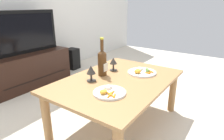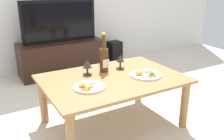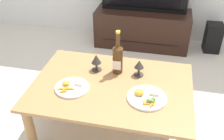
{
  "view_description": "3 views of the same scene",
  "coord_description": "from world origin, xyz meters",
  "px_view_note": "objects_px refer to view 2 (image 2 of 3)",
  "views": [
    {
      "loc": [
        -1.31,
        -0.85,
        1.08
      ],
      "look_at": [
        0.02,
        0.07,
        0.52
      ],
      "focal_mm": 30.43,
      "sensor_mm": 36.0,
      "label": 1
    },
    {
      "loc": [
        -1.0,
        -1.72,
        1.22
      ],
      "look_at": [
        0.01,
        0.04,
        0.51
      ],
      "focal_mm": 39.93,
      "sensor_mm": 36.0,
      "label": 2
    },
    {
      "loc": [
        0.33,
        -1.51,
        1.61
      ],
      "look_at": [
        -0.01,
        0.07,
        0.54
      ],
      "focal_mm": 41.82,
      "sensor_mm": 36.0,
      "label": 3
    }
  ],
  "objects_px": {
    "dinner_plate_left": "(89,87)",
    "dinner_plate_right": "(145,74)",
    "tv_screen": "(60,21)",
    "dining_table": "(113,85)",
    "wine_bottle": "(104,57)",
    "tv_stand": "(62,58)",
    "goblet_right": "(120,59)",
    "floor_speaker": "(115,53)",
    "goblet_left": "(87,65)"
  },
  "relations": [
    {
      "from": "dinner_plate_left",
      "to": "dinner_plate_right",
      "type": "xyz_separation_m",
      "value": [
        0.54,
        -0.0,
        0.0
      ]
    },
    {
      "from": "tv_screen",
      "to": "dinner_plate_right",
      "type": "relative_size",
      "value": 3.67
    },
    {
      "from": "dining_table",
      "to": "wine_bottle",
      "type": "bearing_deg",
      "value": 86.67
    },
    {
      "from": "tv_screen",
      "to": "dinner_plate_left",
      "type": "relative_size",
      "value": 4.06
    },
    {
      "from": "tv_stand",
      "to": "goblet_right",
      "type": "xyz_separation_m",
      "value": [
        0.12,
        -1.36,
        0.31
      ]
    },
    {
      "from": "dining_table",
      "to": "goblet_right",
      "type": "relative_size",
      "value": 8.89
    },
    {
      "from": "dining_table",
      "to": "wine_bottle",
      "type": "height_order",
      "value": "wine_bottle"
    },
    {
      "from": "tv_stand",
      "to": "floor_speaker",
      "type": "xyz_separation_m",
      "value": [
        0.87,
        0.03,
        -0.05
      ]
    },
    {
      "from": "dining_table",
      "to": "goblet_left",
      "type": "relative_size",
      "value": 8.4
    },
    {
      "from": "dining_table",
      "to": "tv_screen",
      "type": "height_order",
      "value": "tv_screen"
    },
    {
      "from": "wine_bottle",
      "to": "dinner_plate_left",
      "type": "bearing_deg",
      "value": -135.28
    },
    {
      "from": "dining_table",
      "to": "dinner_plate_right",
      "type": "relative_size",
      "value": 4.28
    },
    {
      "from": "floor_speaker",
      "to": "wine_bottle",
      "type": "relative_size",
      "value": 1.01
    },
    {
      "from": "wine_bottle",
      "to": "goblet_left",
      "type": "height_order",
      "value": "wine_bottle"
    },
    {
      "from": "dining_table",
      "to": "floor_speaker",
      "type": "bearing_deg",
      "value": 59.03
    },
    {
      "from": "tv_screen",
      "to": "dinner_plate_right",
      "type": "bearing_deg",
      "value": -82.8
    },
    {
      "from": "goblet_right",
      "to": "dinner_plate_right",
      "type": "distance_m",
      "value": 0.3
    },
    {
      "from": "floor_speaker",
      "to": "goblet_left",
      "type": "xyz_separation_m",
      "value": [
        -1.09,
        -1.38,
        0.37
      ]
    },
    {
      "from": "tv_screen",
      "to": "floor_speaker",
      "type": "xyz_separation_m",
      "value": [
        0.87,
        0.03,
        -0.56
      ]
    },
    {
      "from": "dining_table",
      "to": "floor_speaker",
      "type": "distance_m",
      "value": 1.82
    },
    {
      "from": "tv_screen",
      "to": "wine_bottle",
      "type": "relative_size",
      "value": 2.85
    },
    {
      "from": "tv_screen",
      "to": "floor_speaker",
      "type": "distance_m",
      "value": 1.03
    },
    {
      "from": "dining_table",
      "to": "tv_stand",
      "type": "xyz_separation_m",
      "value": [
        0.06,
        1.53,
        -0.15
      ]
    },
    {
      "from": "dining_table",
      "to": "floor_speaker",
      "type": "xyz_separation_m",
      "value": [
        0.93,
        1.55,
        -0.2
      ]
    },
    {
      "from": "dining_table",
      "to": "goblet_left",
      "type": "distance_m",
      "value": 0.28
    },
    {
      "from": "dinner_plate_left",
      "to": "tv_stand",
      "type": "bearing_deg",
      "value": 78.33
    },
    {
      "from": "tv_stand",
      "to": "tv_screen",
      "type": "bearing_deg",
      "value": -90.0
    },
    {
      "from": "tv_screen",
      "to": "goblet_right",
      "type": "height_order",
      "value": "tv_screen"
    },
    {
      "from": "floor_speaker",
      "to": "dinner_plate_left",
      "type": "bearing_deg",
      "value": -128.62
    },
    {
      "from": "floor_speaker",
      "to": "goblet_right",
      "type": "xyz_separation_m",
      "value": [
        -0.75,
        -1.38,
        0.36
      ]
    },
    {
      "from": "floor_speaker",
      "to": "goblet_left",
      "type": "height_order",
      "value": "goblet_left"
    },
    {
      "from": "goblet_left",
      "to": "dinner_plate_right",
      "type": "bearing_deg",
      "value": -32.59
    },
    {
      "from": "dining_table",
      "to": "tv_stand",
      "type": "bearing_deg",
      "value": 87.64
    },
    {
      "from": "floor_speaker",
      "to": "dinner_plate_left",
      "type": "distance_m",
      "value": 2.07
    },
    {
      "from": "tv_stand",
      "to": "wine_bottle",
      "type": "xyz_separation_m",
      "value": [
        -0.05,
        -1.35,
        0.36
      ]
    },
    {
      "from": "tv_screen",
      "to": "goblet_right",
      "type": "bearing_deg",
      "value": -85.08
    },
    {
      "from": "tv_screen",
      "to": "wine_bottle",
      "type": "distance_m",
      "value": 1.36
    },
    {
      "from": "tv_stand",
      "to": "goblet_left",
      "type": "height_order",
      "value": "goblet_left"
    },
    {
      "from": "wine_bottle",
      "to": "dinner_plate_right",
      "type": "xyz_separation_m",
      "value": [
        0.26,
        -0.28,
        -0.12
      ]
    },
    {
      "from": "dinner_plate_left",
      "to": "tv_screen",
      "type": "bearing_deg",
      "value": 78.32
    },
    {
      "from": "floor_speaker",
      "to": "goblet_right",
      "type": "relative_size",
      "value": 2.7
    },
    {
      "from": "dining_table",
      "to": "dinner_plate_right",
      "type": "height_order",
      "value": "dinner_plate_right"
    },
    {
      "from": "goblet_left",
      "to": "goblet_right",
      "type": "relative_size",
      "value": 1.06
    },
    {
      "from": "wine_bottle",
      "to": "tv_screen",
      "type": "bearing_deg",
      "value": 87.76
    },
    {
      "from": "goblet_left",
      "to": "goblet_right",
      "type": "bearing_deg",
      "value": -0.0
    },
    {
      "from": "goblet_right",
      "to": "dinner_plate_left",
      "type": "distance_m",
      "value": 0.54
    },
    {
      "from": "dining_table",
      "to": "dinner_plate_right",
      "type": "xyz_separation_m",
      "value": [
        0.27,
        -0.11,
        0.08
      ]
    },
    {
      "from": "floor_speaker",
      "to": "dining_table",
      "type": "bearing_deg",
      "value": -123.55
    },
    {
      "from": "dinner_plate_right",
      "to": "wine_bottle",
      "type": "bearing_deg",
      "value": 132.5
    },
    {
      "from": "dinner_plate_right",
      "to": "dinner_plate_left",
      "type": "bearing_deg",
      "value": 179.92
    }
  ]
}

